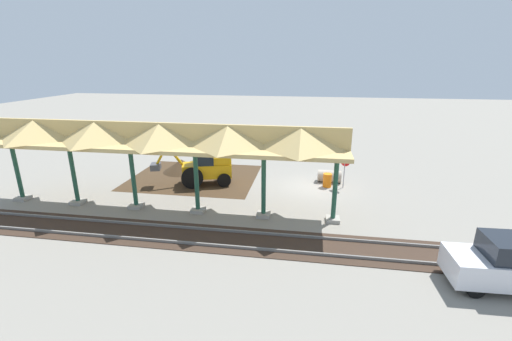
{
  "coord_description": "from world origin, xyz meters",
  "views": [
    {
      "loc": [
        0.27,
        21.39,
        7.93
      ],
      "look_at": [
        3.38,
        1.95,
        1.6
      ],
      "focal_mm": 24.0,
      "sensor_mm": 36.0,
      "label": 1
    }
  ],
  "objects_px": {
    "stop_sign": "(345,164)",
    "distant_parked_car": "(512,264)",
    "traffic_barrel": "(327,180)",
    "concrete_pipe": "(329,176)",
    "backhoe": "(205,166)"
  },
  "relations": [
    {
      "from": "concrete_pipe",
      "to": "traffic_barrel",
      "type": "bearing_deg",
      "value": 79.39
    },
    {
      "from": "stop_sign",
      "to": "distant_parked_car",
      "type": "xyz_separation_m",
      "value": [
        -5.09,
        9.66,
        -0.62
      ]
    },
    {
      "from": "concrete_pipe",
      "to": "traffic_barrel",
      "type": "xyz_separation_m",
      "value": [
        0.18,
        0.96,
        0.04
      ]
    },
    {
      "from": "concrete_pipe",
      "to": "stop_sign",
      "type": "bearing_deg",
      "value": 131.11
    },
    {
      "from": "distant_parked_car",
      "to": "traffic_barrel",
      "type": "height_order",
      "value": "distant_parked_car"
    },
    {
      "from": "backhoe",
      "to": "distant_parked_car",
      "type": "xyz_separation_m",
      "value": [
        -14.2,
        8.93,
        -0.28
      ]
    },
    {
      "from": "distant_parked_car",
      "to": "traffic_barrel",
      "type": "xyz_separation_m",
      "value": [
        6.12,
        -9.68,
        -0.53
      ]
    },
    {
      "from": "concrete_pipe",
      "to": "distant_parked_car",
      "type": "distance_m",
      "value": 12.2
    },
    {
      "from": "concrete_pipe",
      "to": "backhoe",
      "type": "bearing_deg",
      "value": 11.73
    },
    {
      "from": "stop_sign",
      "to": "traffic_barrel",
      "type": "bearing_deg",
      "value": -1.15
    },
    {
      "from": "backhoe",
      "to": "concrete_pipe",
      "type": "height_order",
      "value": "backhoe"
    },
    {
      "from": "concrete_pipe",
      "to": "distant_parked_car",
      "type": "bearing_deg",
      "value": 119.18
    },
    {
      "from": "backhoe",
      "to": "concrete_pipe",
      "type": "distance_m",
      "value": 8.47
    },
    {
      "from": "distant_parked_car",
      "to": "traffic_barrel",
      "type": "bearing_deg",
      "value": -57.69
    },
    {
      "from": "stop_sign",
      "to": "distant_parked_car",
      "type": "distance_m",
      "value": 10.94
    }
  ]
}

